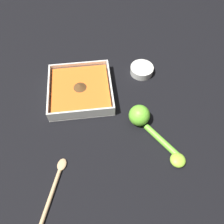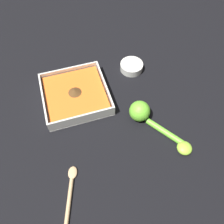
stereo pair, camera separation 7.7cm
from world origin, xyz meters
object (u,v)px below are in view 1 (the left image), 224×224
Objects in this scene: wooden_spoon at (52,192)px; spice_bowl at (142,70)px; square_dish at (81,90)px; lemon_half at (178,160)px; lemon_squeezer at (142,119)px.

spice_bowl is at bearing -19.88° from wooden_spoon.
spice_bowl is at bearing -72.68° from square_dish.
lemon_half is at bearing -174.34° from spice_bowl.
wooden_spoon is at bearing 164.70° from square_dish.
square_dish is 4.81× the size of lemon_half.
lemon_squeezer is 0.85× the size of wooden_spoon.
square_dish is 0.26m from spice_bowl.
wooden_spoon is at bearing 97.02° from lemon_half.
wooden_spoon is (-0.05, 0.39, -0.01)m from lemon_half.
lemon_half is 0.39m from wooden_spoon.
square_dish is at bearing 42.93° from lemon_half.
lemon_squeezer reaches higher than wooden_spoon.
lemon_half is at bearing 175.67° from lemon_squeezer.
lemon_squeezer is at bearing 29.68° from lemon_half.
spice_bowl is at bearing 5.66° from lemon_half.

